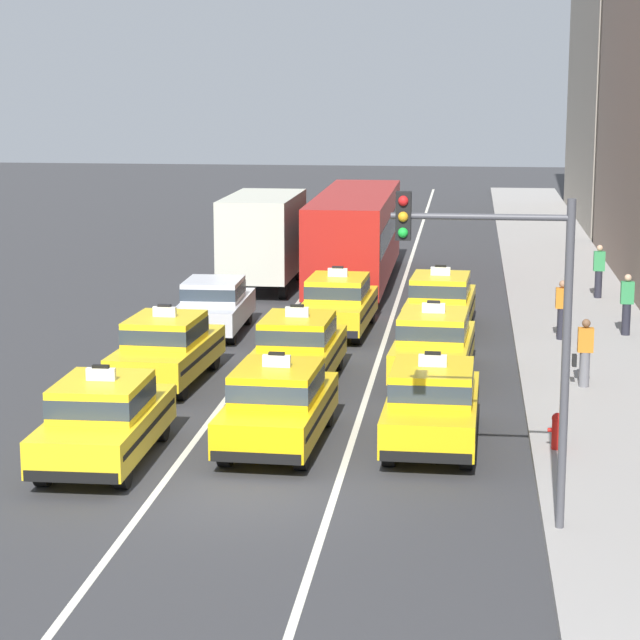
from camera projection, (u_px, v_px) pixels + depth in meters
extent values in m
plane|color=#353538|center=(246.00, 492.00, 22.92)|extent=(160.00, 160.00, 0.00)
cube|color=silver|center=(302.00, 297.00, 42.59)|extent=(0.14, 80.00, 0.01)
cube|color=silver|center=(398.00, 299.00, 42.23)|extent=(0.14, 80.00, 0.01)
cube|color=#9E9993|center=(583.00, 331.00, 36.70)|extent=(4.00, 90.00, 0.15)
cylinder|color=black|center=(91.00, 423.00, 26.23)|extent=(0.25, 0.64, 0.64)
cylinder|color=black|center=(161.00, 425.00, 26.07)|extent=(0.25, 0.64, 0.64)
cylinder|color=black|center=(43.00, 469.00, 23.24)|extent=(0.25, 0.64, 0.64)
cylinder|color=black|center=(123.00, 471.00, 23.09)|extent=(0.25, 0.64, 0.64)
cube|color=yellow|center=(105.00, 428.00, 24.59)|extent=(1.85, 4.52, 0.70)
cube|color=black|center=(105.00, 426.00, 24.58)|extent=(1.86, 4.16, 0.10)
cube|color=yellow|center=(102.00, 397.00, 24.31)|extent=(1.62, 2.12, 0.64)
cube|color=#2D3842|center=(102.00, 397.00, 24.31)|extent=(1.64, 2.14, 0.35)
cube|color=white|center=(101.00, 374.00, 24.23)|extent=(0.56, 0.13, 0.24)
cube|color=black|center=(101.00, 367.00, 24.20)|extent=(0.32, 0.11, 0.06)
cube|color=black|center=(134.00, 411.00, 26.79)|extent=(1.71, 0.16, 0.20)
cube|color=black|center=(72.00, 476.00, 22.48)|extent=(1.71, 0.16, 0.20)
cylinder|color=black|center=(156.00, 355.00, 32.52)|extent=(0.27, 0.65, 0.64)
cylinder|color=black|center=(213.00, 357.00, 32.29)|extent=(0.27, 0.65, 0.64)
cylinder|color=black|center=(119.00, 384.00, 29.56)|extent=(0.27, 0.65, 0.64)
cylinder|color=black|center=(180.00, 386.00, 29.32)|extent=(0.27, 0.65, 0.64)
cube|color=yellow|center=(167.00, 356.00, 30.85)|extent=(2.00, 4.58, 0.70)
cube|color=black|center=(167.00, 354.00, 30.84)|extent=(2.01, 4.22, 0.10)
cube|color=yellow|center=(165.00, 330.00, 30.58)|extent=(1.69, 2.17, 0.64)
cube|color=#2D3842|center=(165.00, 330.00, 30.58)|extent=(1.71, 2.19, 0.35)
cube|color=white|center=(165.00, 312.00, 30.49)|extent=(0.56, 0.15, 0.24)
cube|color=black|center=(164.00, 306.00, 30.47)|extent=(0.32, 0.12, 0.06)
cube|color=black|center=(191.00, 347.00, 33.04)|extent=(1.71, 0.22, 0.20)
cube|color=black|center=(140.00, 388.00, 28.76)|extent=(1.71, 0.22, 0.20)
cylinder|color=black|center=(199.00, 313.00, 38.21)|extent=(0.25, 0.64, 0.64)
cylinder|color=black|center=(247.00, 313.00, 38.07)|extent=(0.25, 0.64, 0.64)
cylinder|color=black|center=(180.00, 332.00, 35.44)|extent=(0.25, 0.64, 0.64)
cylinder|color=black|center=(231.00, 333.00, 35.30)|extent=(0.25, 0.64, 0.64)
cube|color=silver|center=(214.00, 311.00, 36.69)|extent=(1.84, 4.33, 0.66)
cube|color=silver|center=(213.00, 290.00, 36.47)|extent=(1.60, 1.93, 0.60)
cube|color=#2D3842|center=(213.00, 290.00, 36.47)|extent=(1.62, 1.95, 0.33)
cylinder|color=black|center=(248.00, 270.00, 46.30)|extent=(0.25, 0.64, 0.64)
cylinder|color=black|center=(300.00, 271.00, 46.07)|extent=(0.25, 0.64, 0.64)
cylinder|color=black|center=(227.00, 288.00, 42.50)|extent=(0.25, 0.64, 0.64)
cylinder|color=black|center=(283.00, 289.00, 42.27)|extent=(0.25, 0.64, 0.64)
cube|color=maroon|center=(278.00, 238.00, 46.93)|extent=(2.12, 2.22, 2.10)
cube|color=#2D3842|center=(282.00, 227.00, 47.92)|extent=(1.93, 0.08, 0.76)
cube|color=beige|center=(263.00, 235.00, 43.66)|extent=(2.35, 5.22, 2.70)
cylinder|color=black|center=(258.00, 409.00, 27.35)|extent=(0.26, 0.65, 0.64)
cylinder|color=black|center=(326.00, 412.00, 27.13)|extent=(0.26, 0.65, 0.64)
cylinder|color=black|center=(226.00, 450.00, 24.39)|extent=(0.26, 0.65, 0.64)
cylinder|color=black|center=(302.00, 454.00, 24.16)|extent=(0.26, 0.65, 0.64)
cube|color=yellow|center=(278.00, 413.00, 25.69)|extent=(1.98, 4.57, 0.70)
cube|color=black|center=(278.00, 411.00, 25.68)|extent=(1.98, 4.21, 0.10)
cube|color=yellow|center=(277.00, 382.00, 25.42)|extent=(1.68, 2.16, 0.64)
cube|color=#2D3842|center=(277.00, 382.00, 25.42)|extent=(1.70, 2.18, 0.35)
cube|color=white|center=(277.00, 361.00, 25.33)|extent=(0.56, 0.14, 0.24)
cube|color=black|center=(277.00, 354.00, 25.30)|extent=(0.32, 0.12, 0.06)
cube|color=black|center=(297.00, 398.00, 27.88)|extent=(1.71, 0.21, 0.20)
cube|color=black|center=(256.00, 457.00, 23.60)|extent=(1.71, 0.21, 0.20)
cylinder|color=black|center=(280.00, 355.00, 32.49)|extent=(0.26, 0.65, 0.64)
cylinder|color=black|center=(337.00, 357.00, 32.28)|extent=(0.26, 0.65, 0.64)
cylinder|color=black|center=(256.00, 384.00, 29.52)|extent=(0.26, 0.65, 0.64)
cylinder|color=black|center=(319.00, 386.00, 29.31)|extent=(0.26, 0.65, 0.64)
cube|color=yellow|center=(298.00, 356.00, 30.83)|extent=(1.93, 4.55, 0.70)
cube|color=black|center=(298.00, 354.00, 30.82)|extent=(1.94, 4.19, 0.10)
cube|color=yellow|center=(297.00, 330.00, 30.56)|extent=(1.66, 2.15, 0.64)
cube|color=#2D3842|center=(297.00, 330.00, 30.56)|extent=(1.68, 2.17, 0.35)
cube|color=white|center=(297.00, 312.00, 30.47)|extent=(0.56, 0.14, 0.24)
cube|color=black|center=(297.00, 306.00, 30.44)|extent=(0.32, 0.12, 0.06)
cube|color=black|center=(312.00, 347.00, 33.03)|extent=(1.71, 0.19, 0.20)
cube|color=black|center=(282.00, 388.00, 28.73)|extent=(1.71, 0.19, 0.20)
cylinder|color=black|center=(321.00, 311.00, 38.44)|extent=(0.26, 0.65, 0.64)
cylinder|color=black|center=(370.00, 313.00, 38.22)|extent=(0.26, 0.65, 0.64)
cylinder|color=black|center=(304.00, 331.00, 35.48)|extent=(0.26, 0.65, 0.64)
cylinder|color=black|center=(357.00, 333.00, 35.25)|extent=(0.26, 0.65, 0.64)
cube|color=yellow|center=(338.00, 310.00, 36.78)|extent=(1.97, 4.57, 0.70)
cube|color=black|center=(338.00, 308.00, 36.77)|extent=(1.98, 4.21, 0.10)
cube|color=yellow|center=(338.00, 288.00, 36.51)|extent=(1.68, 2.16, 0.64)
cube|color=#2D3842|center=(338.00, 288.00, 36.51)|extent=(1.70, 2.18, 0.35)
cube|color=white|center=(338.00, 272.00, 36.42)|extent=(0.56, 0.14, 0.24)
cube|color=black|center=(338.00, 267.00, 36.39)|extent=(0.32, 0.12, 0.06)
cube|color=black|center=(349.00, 305.00, 38.97)|extent=(1.71, 0.21, 0.20)
cube|color=black|center=(327.00, 333.00, 34.69)|extent=(1.71, 0.21, 0.20)
cylinder|color=black|center=(337.00, 261.00, 48.60)|extent=(0.24, 0.64, 0.64)
cylinder|color=black|center=(390.00, 262.00, 48.36)|extent=(0.24, 0.64, 0.64)
cylinder|color=black|center=(315.00, 290.00, 42.05)|extent=(0.24, 0.64, 0.64)
cylinder|color=black|center=(376.00, 292.00, 41.81)|extent=(0.24, 0.64, 0.64)
cube|color=#B21E19|center=(355.00, 234.00, 44.93)|extent=(2.55, 11.21, 2.90)
cube|color=#2D3842|center=(355.00, 227.00, 44.88)|extent=(2.57, 10.76, 0.84)
cube|color=black|center=(369.00, 186.00, 50.10)|extent=(2.13, 0.09, 0.36)
cylinder|color=black|center=(401.00, 408.00, 27.38)|extent=(0.25, 0.64, 0.64)
cylinder|color=black|center=(470.00, 411.00, 27.18)|extent=(0.25, 0.64, 0.64)
cylinder|color=black|center=(389.00, 450.00, 24.41)|extent=(0.25, 0.64, 0.64)
cylinder|color=black|center=(467.00, 453.00, 24.21)|extent=(0.25, 0.64, 0.64)
cube|color=yellow|center=(432.00, 413.00, 25.73)|extent=(1.89, 4.54, 0.70)
cube|color=black|center=(432.00, 410.00, 25.72)|extent=(1.91, 4.18, 0.10)
cube|color=yellow|center=(432.00, 382.00, 25.45)|extent=(1.64, 2.13, 0.64)
cube|color=#2D3842|center=(432.00, 382.00, 25.45)|extent=(1.66, 2.15, 0.35)
cube|color=white|center=(433.00, 361.00, 25.37)|extent=(0.56, 0.13, 0.24)
cube|color=black|center=(433.00, 353.00, 25.34)|extent=(0.32, 0.12, 0.06)
cube|color=black|center=(437.00, 397.00, 27.92)|extent=(1.71, 0.18, 0.20)
cube|color=black|center=(426.00, 457.00, 23.63)|extent=(1.71, 0.18, 0.20)
cylinder|color=black|center=(409.00, 351.00, 33.01)|extent=(0.27, 0.65, 0.64)
cylinder|color=black|center=(467.00, 353.00, 32.77)|extent=(0.27, 0.65, 0.64)
cylinder|color=black|center=(396.00, 378.00, 30.05)|extent=(0.27, 0.65, 0.64)
cylinder|color=black|center=(459.00, 381.00, 29.81)|extent=(0.27, 0.65, 0.64)
cube|color=yellow|center=(433.00, 351.00, 31.34)|extent=(2.03, 4.59, 0.70)
cube|color=black|center=(433.00, 349.00, 31.33)|extent=(2.03, 4.23, 0.10)
cube|color=yellow|center=(433.00, 326.00, 31.07)|extent=(1.71, 2.18, 0.64)
cube|color=#2D3842|center=(433.00, 326.00, 31.07)|extent=(1.73, 2.20, 0.35)
cube|color=white|center=(434.00, 308.00, 30.98)|extent=(0.57, 0.15, 0.24)
cube|color=black|center=(434.00, 302.00, 30.95)|extent=(0.33, 0.13, 0.06)
cube|color=black|center=(440.00, 343.00, 33.53)|extent=(1.71, 0.23, 0.20)
cube|color=black|center=(425.00, 382.00, 29.25)|extent=(1.71, 0.23, 0.20)
cylinder|color=black|center=(420.00, 310.00, 38.67)|extent=(0.27, 0.65, 0.64)
cylinder|color=black|center=(468.00, 311.00, 38.43)|extent=(0.27, 0.65, 0.64)
cylinder|color=black|center=(409.00, 330.00, 35.71)|extent=(0.27, 0.65, 0.64)
cylinder|color=black|center=(462.00, 331.00, 35.47)|extent=(0.27, 0.65, 0.64)
cube|color=yellow|center=(440.00, 308.00, 37.00)|extent=(2.04, 4.59, 0.70)
cube|color=black|center=(440.00, 307.00, 36.99)|extent=(2.04, 4.23, 0.10)
cube|color=yellow|center=(440.00, 286.00, 36.73)|extent=(1.71, 2.18, 0.64)
cube|color=#2D3842|center=(440.00, 286.00, 36.73)|extent=(1.73, 2.20, 0.35)
cube|color=white|center=(441.00, 271.00, 36.65)|extent=(0.57, 0.15, 0.24)
cube|color=black|center=(441.00, 266.00, 36.62)|extent=(0.33, 0.13, 0.06)
cube|color=black|center=(446.00, 303.00, 39.19)|extent=(1.72, 0.23, 0.20)
cube|color=black|center=(434.00, 332.00, 34.91)|extent=(1.72, 0.23, 0.20)
cylinder|color=#23232D|center=(626.00, 319.00, 35.75)|extent=(0.24, 0.24, 0.89)
cube|color=#338C4C|center=(627.00, 293.00, 35.60)|extent=(0.36, 0.22, 0.63)
sphere|color=tan|center=(628.00, 278.00, 35.52)|extent=(0.20, 0.20, 0.20)
cylinder|color=#23232D|center=(561.00, 324.00, 35.16)|extent=(0.24, 0.24, 0.87)
cube|color=orange|center=(562.00, 298.00, 35.03)|extent=(0.36, 0.22, 0.57)
sphere|color=#9E7051|center=(563.00, 284.00, 34.95)|extent=(0.20, 0.20, 0.20)
cylinder|color=slate|center=(584.00, 369.00, 29.91)|extent=(0.24, 0.24, 0.83)
cube|color=orange|center=(586.00, 340.00, 29.77)|extent=(0.36, 0.22, 0.58)
sphere|color=brown|center=(586.00, 323.00, 29.69)|extent=(0.20, 0.20, 0.20)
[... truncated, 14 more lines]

